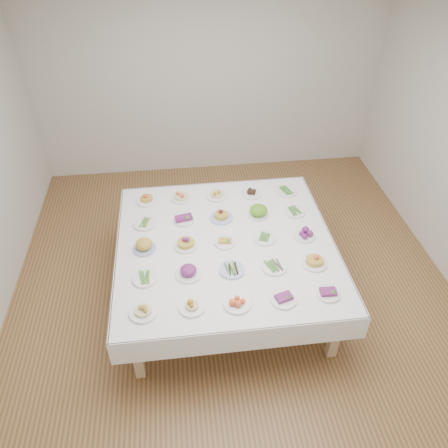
{
  "coord_description": "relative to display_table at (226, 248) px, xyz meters",
  "views": [
    {
      "loc": [
        -0.53,
        -3.55,
        3.74
      ],
      "look_at": [
        -0.1,
        -0.07,
        0.88
      ],
      "focal_mm": 35.0,
      "sensor_mm": 36.0,
      "label": 1
    }
  ],
  "objects": [
    {
      "name": "dish_14",
      "position": [
        0.83,
        -0.01,
        0.12
      ],
      "size": [
        0.24,
        0.24,
        0.11
      ],
      "color": "white",
      "rests_on": "display_table"
    },
    {
      "name": "dish_17",
      "position": [
        0.0,
        0.4,
        0.13
      ],
      "size": [
        0.25,
        0.25,
        0.14
      ],
      "color": "#4C66B2",
      "rests_on": "display_table"
    },
    {
      "name": "dish_18",
      "position": [
        0.42,
        0.41,
        0.13
      ],
      "size": [
        0.23,
        0.23,
        0.14
      ],
      "color": "white",
      "rests_on": "display_table"
    },
    {
      "name": "dish_5",
      "position": [
        -0.82,
        -0.42,
        0.09
      ],
      "size": [
        0.23,
        0.23,
        0.05
      ],
      "color": "white",
      "rests_on": "display_table"
    },
    {
      "name": "dish_9",
      "position": [
        0.82,
        -0.41,
        0.13
      ],
      "size": [
        0.24,
        0.24,
        0.14
      ],
      "color": "white",
      "rests_on": "display_table"
    },
    {
      "name": "dish_10",
      "position": [
        -0.83,
        0.0,
        0.12
      ],
      "size": [
        0.23,
        0.23,
        0.13
      ],
      "color": "#4C66B2",
      "rests_on": "display_table"
    },
    {
      "name": "dish_20",
      "position": [
        -0.81,
        0.83,
        0.12
      ],
      "size": [
        0.24,
        0.24,
        0.13
      ],
      "color": "white",
      "rests_on": "display_table"
    },
    {
      "name": "dish_21",
      "position": [
        -0.42,
        0.83,
        0.13
      ],
      "size": [
        0.23,
        0.23,
        0.13
      ],
      "color": "white",
      "rests_on": "display_table"
    },
    {
      "name": "dish_8",
      "position": [
        0.42,
        -0.41,
        0.09
      ],
      "size": [
        0.25,
        0.25,
        0.06
      ],
      "color": "white",
      "rests_on": "display_table"
    },
    {
      "name": "dish_13",
      "position": [
        0.41,
        0.01,
        0.09
      ],
      "size": [
        0.24,
        0.24,
        0.05
      ],
      "color": "white",
      "rests_on": "display_table"
    },
    {
      "name": "dish_22",
      "position": [
        -0.0,
        0.82,
        0.12
      ],
      "size": [
        0.24,
        0.24,
        0.13
      ],
      "color": "white",
      "rests_on": "display_table"
    },
    {
      "name": "dish_7",
      "position": [
        0.01,
        -0.41,
        0.09
      ],
      "size": [
        0.24,
        0.24,
        0.05
      ],
      "color": "#4C66B2",
      "rests_on": "display_table"
    },
    {
      "name": "dish_4",
      "position": [
        0.83,
        -0.81,
        0.11
      ],
      "size": [
        0.21,
        0.21,
        0.1
      ],
      "color": "white",
      "rests_on": "display_table"
    },
    {
      "name": "room_envelope",
      "position": [
        0.1,
        0.22,
        1.15
      ],
      "size": [
        5.02,
        5.02,
        2.81
      ],
      "color": "olive",
      "rests_on": "ground"
    },
    {
      "name": "dish_23",
      "position": [
        0.41,
        0.82,
        0.1
      ],
      "size": [
        0.24,
        0.24,
        0.09
      ],
      "color": "white",
      "rests_on": "display_table"
    },
    {
      "name": "dish_12",
      "position": [
        -0.01,
        -0.01,
        0.1
      ],
      "size": [
        0.22,
        0.22,
        0.09
      ],
      "color": "white",
      "rests_on": "display_table"
    },
    {
      "name": "dish_24",
      "position": [
        0.83,
        0.81,
        0.09
      ],
      "size": [
        0.26,
        0.25,
        0.06
      ],
      "color": "white",
      "rests_on": "display_table"
    },
    {
      "name": "display_table",
      "position": [
        0.0,
        0.0,
        0.0
      ],
      "size": [
        2.24,
        2.24,
        0.75
      ],
      "color": "white",
      "rests_on": "ground"
    },
    {
      "name": "dish_3",
      "position": [
        0.42,
        -0.83,
        0.1
      ],
      "size": [
        0.24,
        0.24,
        0.09
      ],
      "color": "white",
      "rests_on": "display_table"
    },
    {
      "name": "dish_16",
      "position": [
        -0.41,
        0.41,
        0.11
      ],
      "size": [
        0.22,
        0.22,
        0.1
      ],
      "color": "white",
      "rests_on": "display_table"
    },
    {
      "name": "dish_15",
      "position": [
        -0.83,
        0.4,
        0.09
      ],
      "size": [
        0.25,
        0.25,
        0.05
      ],
      "color": "white",
      "rests_on": "display_table"
    },
    {
      "name": "dish_19",
      "position": [
        0.82,
        0.41,
        0.09
      ],
      "size": [
        0.24,
        0.24,
        0.05
      ],
      "color": "white",
      "rests_on": "display_table"
    },
    {
      "name": "dish_6",
      "position": [
        -0.41,
        -0.41,
        0.14
      ],
      "size": [
        0.25,
        0.25,
        0.15
      ],
      "color": "white",
      "rests_on": "display_table"
    },
    {
      "name": "dish_0",
      "position": [
        -0.82,
        -0.82,
        0.12
      ],
      "size": [
        0.24,
        0.24,
        0.12
      ],
      "color": "white",
      "rests_on": "display_table"
    },
    {
      "name": "dish_1",
      "position": [
        -0.4,
        -0.82,
        0.11
      ],
      "size": [
        0.23,
        0.23,
        0.11
      ],
      "color": "white",
      "rests_on": "display_table"
    },
    {
      "name": "dish_11",
      "position": [
        -0.41,
        -0.0,
        0.13
      ],
      "size": [
        0.24,
        0.24,
        0.14
      ],
      "color": "white",
      "rests_on": "display_table"
    },
    {
      "name": "dish_2",
      "position": [
        -0.0,
        -0.83,
        0.11
      ],
      "size": [
        0.25,
        0.25,
        0.1
      ],
      "color": "white",
      "rests_on": "display_table"
    }
  ]
}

